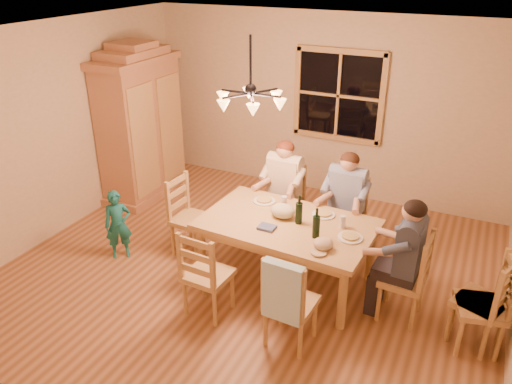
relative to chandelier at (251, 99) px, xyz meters
The scene contains 31 objects.
floor 2.08m from the chandelier, ahead, with size 5.50×5.50×0.00m, color brown.
ceiling 0.62m from the chandelier, ahead, with size 5.50×5.00×0.02m, color white.
wall_back 2.60m from the chandelier, 90.00° to the left, with size 5.50×0.02×2.70m, color #C2B089.
wall_left 2.84m from the chandelier, behind, with size 0.02×5.00×2.70m, color #C2B089.
window 2.53m from the chandelier, 85.36° to the left, with size 1.30×0.06×1.30m.
chandelier is the anchor object (origin of this frame).
armoire 2.90m from the chandelier, 153.11° to the left, with size 0.66×1.40×2.30m.
dining_table 1.48m from the chandelier, ahead, with size 1.92×1.23×0.76m.
chair_far_left 1.99m from the chandelier, 88.60° to the left, with size 0.46×0.44×0.99m.
chair_far_right 2.14m from the chandelier, 45.29° to the left, with size 0.46×0.44×0.99m.
chair_near_left 1.97m from the chandelier, 94.93° to the right, with size 0.46×0.44×0.99m.
chair_near_right 2.17m from the chandelier, 46.58° to the right, with size 0.46×0.44×0.99m.
chair_end_left 1.97m from the chandelier, behind, with size 0.44×0.46×0.99m.
chair_end_right 2.48m from the chandelier, ahead, with size 0.44×0.46×0.99m.
adult_woman 1.53m from the chandelier, 88.60° to the left, with size 0.41×0.44×0.87m.
adult_plaid_man 1.73m from the chandelier, 45.29° to the left, with size 0.41×0.44×0.87m.
adult_slate_man 2.12m from the chandelier, ahead, with size 0.44×0.41×0.87m.
towel 1.95m from the chandelier, 52.31° to the right, with size 0.38×0.10×0.58m, color #B3E3F3.
wine_bottle_a 1.28m from the chandelier, ahead, with size 0.08×0.08×0.33m, color black.
wine_bottle_b 1.42m from the chandelier, 11.53° to the right, with size 0.08×0.08×0.33m, color black.
plate_woman 1.35m from the chandelier, 88.87° to the left, with size 0.26×0.26×0.02m, color white.
plate_plaid 1.54m from the chandelier, 23.21° to the left, with size 0.26×0.26×0.02m, color white.
plate_slate 1.74m from the chandelier, ahead, with size 0.26×0.26×0.02m, color white.
wine_glass_a 1.31m from the chandelier, 48.32° to the left, with size 0.06×0.06×0.14m, color silver.
wine_glass_b 1.61m from the chandelier, ahead, with size 0.06×0.06×0.14m, color silver.
cap 1.62m from the chandelier, 19.74° to the right, with size 0.20×0.20×0.11m, color tan.
napkin 1.35m from the chandelier, 37.37° to the right, with size 0.18×0.14×0.03m, color #495686.
cloth_bundle 1.29m from the chandelier, 13.60° to the left, with size 0.28×0.22×0.15m, color #C2BC8D.
child 2.32m from the chandelier, 165.88° to the right, with size 0.32×0.21×0.88m, color #196F73.
chair_spare_front 3.03m from the chandelier, ahead, with size 0.52×0.53×0.99m.
chair_spare_back 3.03m from the chandelier, ahead, with size 0.55×0.56×0.99m.
Camera 1 is at (2.17, -4.43, 3.40)m, focal length 35.00 mm.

